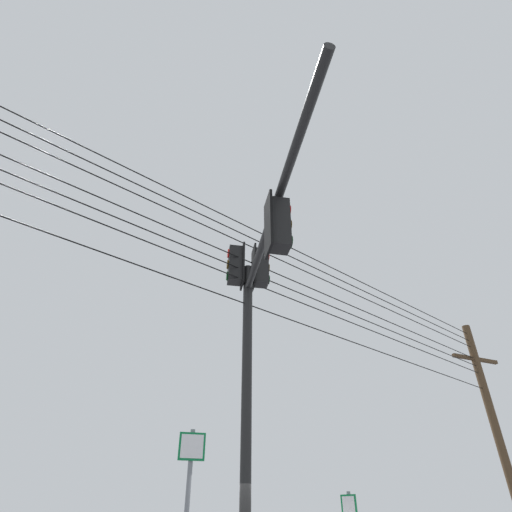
% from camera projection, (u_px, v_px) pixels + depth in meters
% --- Properties ---
extents(signal_mast_assembly, '(2.12, 5.66, 7.38)m').
position_uv_depth(signal_mast_assembly, '(255.00, 314.00, 8.03)').
color(signal_mast_assembly, black).
rests_on(signal_mast_assembly, ground).
extents(utility_pole_wooden, '(2.07, 0.29, 8.51)m').
position_uv_depth(utility_pole_wooden, '(500.00, 442.00, 14.05)').
color(utility_pole_wooden, '#4C3823').
rests_on(utility_pole_wooden, ground).
extents(overhead_wire_span, '(23.00, 5.58, 2.57)m').
position_uv_depth(overhead_wire_span, '(209.00, 244.00, 9.15)').
color(overhead_wire_span, black).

